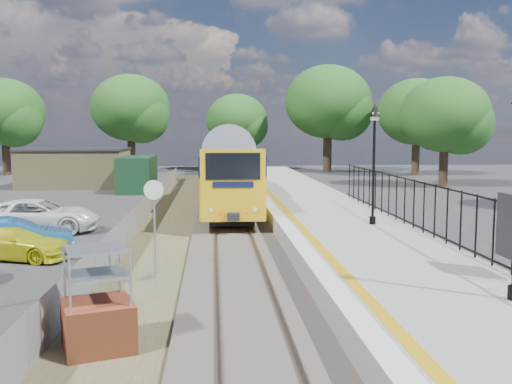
{
  "coord_description": "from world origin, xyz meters",
  "views": [
    {
      "loc": [
        -0.8,
        -15.29,
        4.42
      ],
      "look_at": [
        0.93,
        7.71,
        2.0
      ],
      "focal_mm": 40.0,
      "sensor_mm": 36.0,
      "label": 1
    }
  ],
  "objects": [
    {
      "name": "wire_fence",
      "position": [
        -4.2,
        12.0,
        0.6
      ],
      "size": [
        0.06,
        52.0,
        1.2
      ],
      "color": "#999EA3",
      "rests_on": "ground"
    },
    {
      "name": "palisade_fence",
      "position": [
        6.55,
        2.24,
        1.84
      ],
      "size": [
        0.12,
        26.0,
        2.0
      ],
      "color": "black",
      "rests_on": "platform"
    },
    {
      "name": "outbuilding",
      "position": [
        -10.91,
        31.21,
        1.52
      ],
      "size": [
        10.8,
        10.1,
        3.12
      ],
      "color": "#948753",
      "rests_on": "ground"
    },
    {
      "name": "speed_sign",
      "position": [
        -2.62,
        2.12,
        2.05
      ],
      "size": [
        0.6,
        0.1,
        2.98
      ],
      "rotation": [
        0.0,
        0.0,
        0.01
      ],
      "color": "#999EA3",
      "rests_on": "ground"
    },
    {
      "name": "platform",
      "position": [
        4.2,
        8.0,
        0.45
      ],
      "size": [
        5.0,
        70.0,
        0.9
      ],
      "primitive_type": "cube",
      "color": "gray",
      "rests_on": "ground"
    },
    {
      "name": "ground",
      "position": [
        0.0,
        0.0,
        0.0
      ],
      "size": [
        120.0,
        120.0,
        0.0
      ],
      "primitive_type": "plane",
      "color": "#2D2D30",
      "rests_on": "ground"
    },
    {
      "name": "car_blue",
      "position": [
        -7.97,
        5.39,
        0.68
      ],
      "size": [
        4.38,
        2.54,
        1.37
      ],
      "primitive_type": "imported",
      "rotation": [
        0.0,
        0.0,
        1.85
      ],
      "color": "#185595",
      "rests_on": "ground"
    },
    {
      "name": "brick_plinth",
      "position": [
        -3.15,
        -3.94,
        1.04
      ],
      "size": [
        1.71,
        1.71,
        2.16
      ],
      "rotation": [
        0.0,
        0.0,
        0.33
      ],
      "color": "#9A4A27",
      "rests_on": "ground"
    },
    {
      "name": "train",
      "position": [
        0.0,
        28.48,
        2.34
      ],
      "size": [
        2.82,
        40.83,
        3.51
      ],
      "color": "gold",
      "rests_on": "ground"
    },
    {
      "name": "car_white",
      "position": [
        -8.56,
        10.2,
        0.74
      ],
      "size": [
        5.49,
        2.79,
        1.49
      ],
      "primitive_type": "imported",
      "rotation": [
        0.0,
        0.0,
        1.63
      ],
      "color": "white",
      "rests_on": "ground"
    },
    {
      "name": "track_bed",
      "position": [
        -0.47,
        9.67,
        0.09
      ],
      "size": [
        5.9,
        80.0,
        0.29
      ],
      "color": "#473F38",
      "rests_on": "ground"
    },
    {
      "name": "car_yellow",
      "position": [
        -7.72,
        4.9,
        0.59
      ],
      "size": [
        4.39,
        2.8,
        1.18
      ],
      "primitive_type": "imported",
      "rotation": [
        0.0,
        0.0,
        1.27
      ],
      "color": "#CAC917",
      "rests_on": "ground"
    },
    {
      "name": "platform_edge",
      "position": [
        2.14,
        8.0,
        0.9
      ],
      "size": [
        0.9,
        70.0,
        0.01
      ],
      "color": "silver",
      "rests_on": "platform"
    },
    {
      "name": "victorian_lamp_north",
      "position": [
        5.3,
        6.0,
        4.3
      ],
      "size": [
        0.44,
        0.44,
        4.6
      ],
      "color": "black",
      "rests_on": "platform"
    },
    {
      "name": "tree_line",
      "position": [
        1.4,
        42.0,
        6.61
      ],
      "size": [
        56.8,
        43.8,
        11.88
      ],
      "color": "#332319",
      "rests_on": "ground"
    }
  ]
}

